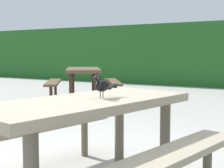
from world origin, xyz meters
TOP-DOWN VIEW (x-y plane):
  - picnic_table_foreground at (0.31, -0.22)m, footprint 1.97×2.00m
  - bird_grackle at (0.38, -0.12)m, footprint 0.09×0.29m
  - picnic_table_mid_right at (-2.83, 4.12)m, footprint 2.36×2.37m

SIDE VIEW (x-z plane):
  - picnic_table_foreground at x=0.31m, z-range 0.19..0.93m
  - picnic_table_mid_right at x=-2.83m, z-range 0.19..0.93m
  - bird_grackle at x=0.38m, z-range 0.75..0.94m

